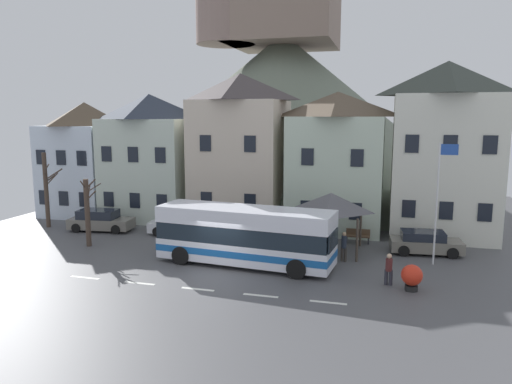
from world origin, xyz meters
TOP-DOWN VIEW (x-y plane):
  - ground_plane at (0.00, -0.00)m, footprint 40.00×60.00m
  - townhouse_00 at (-15.39, 12.18)m, footprint 5.33×6.43m
  - townhouse_01 at (-9.36, 11.64)m, footprint 6.43×5.34m
  - townhouse_02 at (-2.24, 11.92)m, footprint 6.32×5.91m
  - townhouse_03 at (4.78, 11.78)m, footprint 6.28×5.63m
  - townhouse_04 at (11.76, 12.35)m, footprint 6.51×6.77m
  - hilltop_castle at (-2.86, 28.87)m, footprint 40.40×40.40m
  - transit_bus at (1.04, 2.13)m, footprint 9.70×3.43m
  - bus_shelter at (5.13, 5.92)m, footprint 3.60×3.60m
  - parked_car_00 at (-10.87, 6.84)m, footprint 4.51×2.22m
  - parked_car_01 at (10.49, 6.93)m, footprint 4.13×2.13m
  - parked_car_02 at (-5.04, 7.38)m, footprint 4.42×2.19m
  - pedestrian_00 at (8.47, 0.95)m, footprint 0.39×0.31m
  - pedestrian_01 at (6.09, 4.12)m, footprint 0.33×0.28m
  - public_bench at (6.60, 8.27)m, footprint 1.48×0.48m
  - flagpole at (10.88, 4.87)m, footprint 0.95×0.10m
  - harbour_buoy at (9.49, 0.46)m, footprint 0.97×0.97m
  - bare_tree_00 at (-9.26, 3.16)m, footprint 1.05×1.45m
  - bare_tree_01 at (-15.09, 6.82)m, footprint 1.34×1.59m

SIDE VIEW (x-z plane):
  - ground_plane at x=0.00m, z-range -0.06..0.00m
  - public_bench at x=6.60m, z-range 0.03..0.90m
  - parked_car_01 at x=10.49m, z-range -0.01..1.31m
  - parked_car_02 at x=-5.04m, z-range -0.01..1.36m
  - harbour_buoy at x=9.49m, z-range 0.07..1.29m
  - parked_car_00 at x=-10.87m, z-range -0.02..1.45m
  - pedestrian_00 at x=8.47m, z-range 0.03..1.56m
  - pedestrian_01 at x=6.09m, z-range 0.07..1.72m
  - transit_bus at x=1.04m, z-range 0.01..3.11m
  - bare_tree_00 at x=-9.26m, z-range 0.09..4.26m
  - bare_tree_01 at x=-15.09m, z-range 0.09..5.44m
  - bus_shelter at x=5.13m, z-range 1.18..4.67m
  - flagpole at x=10.88m, z-range 0.55..7.09m
  - townhouse_00 at x=-15.39m, z-range 0.00..8.97m
  - townhouse_01 at x=-9.36m, z-range 0.00..9.53m
  - townhouse_03 at x=4.78m, z-range 0.00..9.53m
  - townhouse_02 at x=-2.24m, z-range 0.00..10.91m
  - townhouse_04 at x=11.76m, z-range 0.00..11.42m
  - hilltop_castle at x=-2.86m, z-range -2.79..19.96m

